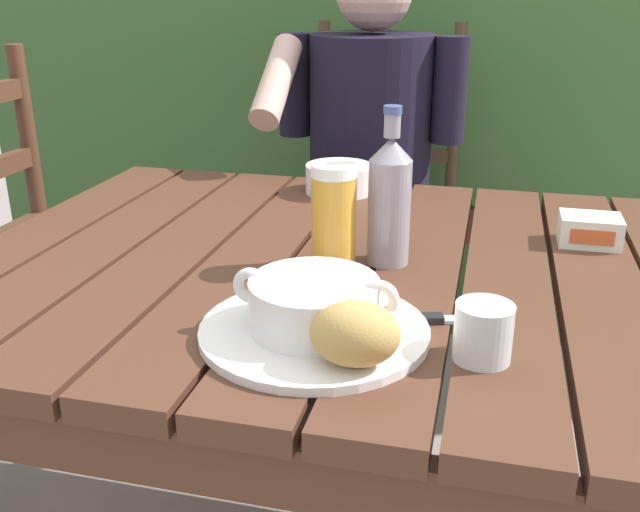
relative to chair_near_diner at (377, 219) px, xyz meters
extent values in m
cube|color=#4A2A1D|center=(-0.48, -0.93, 0.22)|extent=(0.13, 0.97, 0.04)
cube|color=#4A2A1D|center=(-0.34, -0.93, 0.22)|extent=(0.13, 0.97, 0.04)
cube|color=#4A2A1D|center=(-0.20, -0.93, 0.22)|extent=(0.13, 0.97, 0.04)
cube|color=#4A2A1D|center=(-0.06, -0.93, 0.22)|extent=(0.13, 0.97, 0.04)
cube|color=#4A2A1D|center=(0.08, -0.93, 0.22)|extent=(0.13, 0.97, 0.04)
cube|color=#4A2A1D|center=(0.22, -0.93, 0.22)|extent=(0.13, 0.97, 0.04)
cube|color=#4A2A1D|center=(0.36, -0.93, 0.22)|extent=(0.13, 0.97, 0.04)
cube|color=#4A2A1D|center=(0.49, -0.93, 0.22)|extent=(0.13, 0.97, 0.04)
cube|color=#4A2A1D|center=(0.08, -1.38, 0.16)|extent=(1.20, 0.03, 0.08)
cube|color=#4A2A1D|center=(0.08, -0.47, 0.16)|extent=(1.20, 0.03, 0.08)
cube|color=#4A2A1D|center=(-0.50, -0.48, -0.15)|extent=(0.06, 0.06, 0.70)
cube|color=#4A2A1D|center=(0.66, -0.48, -0.15)|extent=(0.06, 0.06, 0.70)
cube|color=#385B2D|center=(0.08, 0.58, 0.27)|extent=(3.15, 0.60, 1.54)
cylinder|color=#4C3823|center=(0.67, 0.73, 0.23)|extent=(0.10, 0.10, 1.46)
cylinder|color=#463323|center=(0.20, -0.27, -0.27)|extent=(0.04, 0.04, 0.46)
cylinder|color=#463323|center=(-0.20, -0.27, -0.27)|extent=(0.04, 0.04, 0.46)
cylinder|color=#463323|center=(0.20, 0.15, -0.27)|extent=(0.04, 0.04, 0.46)
cylinder|color=#463323|center=(-0.20, 0.15, -0.27)|extent=(0.04, 0.04, 0.46)
cube|color=#463323|center=(0.00, -0.06, -0.03)|extent=(0.44, 0.45, 0.02)
cylinder|color=#463323|center=(0.20, 0.15, 0.26)|extent=(0.04, 0.04, 0.60)
cylinder|color=#463323|center=(-0.20, 0.15, 0.26)|extent=(0.04, 0.04, 0.60)
cube|color=#463323|center=(0.00, 0.15, 0.17)|extent=(0.40, 0.02, 0.04)
cube|color=#463323|center=(0.00, 0.15, 0.32)|extent=(0.40, 0.02, 0.04)
cube|color=#463323|center=(0.00, 0.15, 0.47)|extent=(0.40, 0.02, 0.04)
cylinder|color=black|center=(0.08, -0.36, -0.28)|extent=(0.11, 0.11, 0.45)
cylinder|color=black|center=(0.08, -0.26, 0.01)|extent=(0.13, 0.40, 0.13)
cylinder|color=black|center=(-0.09, -0.36, -0.28)|extent=(0.11, 0.11, 0.45)
cylinder|color=black|center=(-0.09, -0.26, 0.01)|extent=(0.13, 0.40, 0.13)
cylinder|color=black|center=(0.00, -0.16, 0.27)|extent=(0.32, 0.32, 0.53)
cylinder|color=black|center=(0.20, -0.18, 0.41)|extent=(0.08, 0.08, 0.26)
cylinder|color=black|center=(-0.20, -0.18, 0.41)|extent=(0.08, 0.08, 0.26)
cylinder|color=tan|center=(-0.20, -0.34, 0.44)|extent=(0.07, 0.25, 0.21)
cylinder|color=#462A1B|center=(-0.66, -0.67, -0.27)|extent=(0.04, 0.04, 0.46)
cylinder|color=#462A1B|center=(-0.66, -0.67, 0.25)|extent=(0.04, 0.04, 0.59)
cylinder|color=white|center=(0.11, -1.20, 0.24)|extent=(0.30, 0.30, 0.01)
cylinder|color=white|center=(0.11, -1.20, 0.28)|extent=(0.17, 0.17, 0.06)
cylinder|color=#C57524|center=(0.11, -1.20, 0.29)|extent=(0.15, 0.15, 0.01)
torus|color=white|center=(0.03, -1.20, 0.30)|extent=(0.05, 0.01, 0.05)
torus|color=white|center=(0.20, -1.20, 0.30)|extent=(0.05, 0.01, 0.05)
ellipsoid|color=tan|center=(0.18, -1.28, 0.29)|extent=(0.11, 0.09, 0.08)
cylinder|color=gold|center=(0.08, -0.97, 0.31)|extent=(0.07, 0.07, 0.15)
cylinder|color=white|center=(0.08, -0.97, 0.39)|extent=(0.07, 0.07, 0.02)
cylinder|color=gray|center=(0.16, -0.93, 0.32)|extent=(0.07, 0.07, 0.17)
cone|color=gray|center=(0.16, -0.93, 0.42)|extent=(0.07, 0.07, 0.04)
cylinder|color=gray|center=(0.16, -0.93, 0.46)|extent=(0.03, 0.03, 0.04)
cylinder|color=#3C4F84|center=(0.16, -0.93, 0.48)|extent=(0.03, 0.03, 0.01)
cylinder|color=silver|center=(0.32, -1.21, 0.27)|extent=(0.07, 0.07, 0.07)
cube|color=white|center=(0.49, -0.76, 0.26)|extent=(0.10, 0.08, 0.05)
cube|color=#D85A2F|center=(0.49, -0.80, 0.26)|extent=(0.07, 0.00, 0.03)
cube|color=silver|center=(0.30, -1.12, 0.24)|extent=(0.11, 0.05, 0.00)
cube|color=black|center=(0.24, -1.13, 0.24)|extent=(0.06, 0.03, 0.01)
cylinder|color=white|center=(0.00, -0.54, 0.27)|extent=(0.14, 0.14, 0.06)
camera|label=1|loc=(0.32, -1.99, 0.66)|focal=39.66mm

